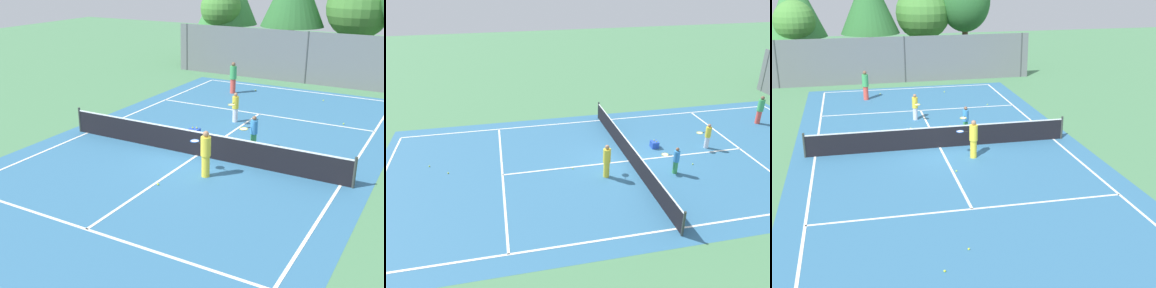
% 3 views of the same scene
% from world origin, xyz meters
% --- Properties ---
extents(ground_plane, '(80.00, 80.00, 0.00)m').
position_xyz_m(ground_plane, '(0.00, 0.00, 0.00)').
color(ground_plane, '#4C8456').
extents(court_surface, '(13.00, 25.00, 0.01)m').
position_xyz_m(court_surface, '(0.00, 0.00, 0.00)').
color(court_surface, teal).
rests_on(court_surface, ground_plane).
extents(tennis_net, '(11.90, 0.10, 1.10)m').
position_xyz_m(tennis_net, '(0.00, 0.00, 0.51)').
color(tennis_net, '#333833').
rests_on(tennis_net, ground_plane).
extents(perimeter_fence, '(18.00, 0.12, 3.20)m').
position_xyz_m(perimeter_fence, '(0.00, 14.00, 1.60)').
color(perimeter_fence, slate).
rests_on(perimeter_fence, ground_plane).
extents(tree_0, '(3.89, 3.40, 7.59)m').
position_xyz_m(tree_0, '(5.12, 17.68, 5.21)').
color(tree_0, brown).
rests_on(tree_0, ground_plane).
extents(tree_1, '(2.94, 2.94, 5.55)m').
position_xyz_m(tree_1, '(-7.38, 16.93, 4.05)').
color(tree_1, brown).
rests_on(tree_1, ground_plane).
extents(tree_2, '(4.16, 4.16, 6.50)m').
position_xyz_m(tree_2, '(1.96, 18.19, 4.40)').
color(tree_2, brown).
rests_on(tree_2, ground_plane).
extents(tree_3, '(4.27, 4.27, 7.83)m').
position_xyz_m(tree_3, '(-2.11, 17.12, 5.43)').
color(tree_3, brown).
rests_on(tree_3, ground_plane).
extents(tree_4, '(4.38, 4.38, 7.72)m').
position_xyz_m(tree_4, '(-7.37, 18.09, 5.27)').
color(tree_4, brown).
rests_on(tree_4, ground_plane).
extents(player_0, '(0.59, 0.86, 1.37)m').
position_xyz_m(player_0, '(1.59, 1.75, 0.71)').
color(player_0, '#3FA559').
rests_on(player_0, ground_plane).
extents(player_1, '(0.93, 0.59, 1.68)m').
position_xyz_m(player_1, '(1.19, -1.56, 0.86)').
color(player_1, yellow).
rests_on(player_1, ground_plane).
extents(player_2, '(0.38, 0.38, 1.80)m').
position_xyz_m(player_2, '(-2.92, 9.59, 0.92)').
color(player_2, '#E54C3F').
rests_on(player_2, ground_plane).
extents(player_3, '(0.38, 0.88, 1.41)m').
position_xyz_m(player_3, '(-0.51, 4.63, 0.73)').
color(player_3, silver).
rests_on(player_3, ground_plane).
extents(ball_crate, '(0.44, 0.38, 0.43)m').
position_xyz_m(ball_crate, '(-1.17, 1.89, 0.18)').
color(ball_crate, blue).
rests_on(ball_crate, ground_plane).
extents(tennis_ball_0, '(0.07, 0.07, 0.07)m').
position_xyz_m(tennis_ball_0, '(2.13, 10.43, 0.03)').
color(tennis_ball_0, '#CCE533').
rests_on(tennis_ball_0, ground_plane).
extents(tennis_ball_1, '(0.07, 0.07, 0.07)m').
position_xyz_m(tennis_ball_1, '(5.45, 0.29, 0.03)').
color(tennis_ball_1, '#CCE533').
rests_on(tennis_ball_1, ground_plane).
extents(tennis_ball_2, '(0.07, 0.07, 0.07)m').
position_xyz_m(tennis_ball_2, '(0.15, -2.99, 0.03)').
color(tennis_ball_2, '#CCE533').
rests_on(tennis_ball_2, ground_plane).
extents(tennis_ball_3, '(0.07, 0.07, 0.07)m').
position_xyz_m(tennis_ball_3, '(4.05, 6.76, 0.03)').
color(tennis_ball_3, '#CCE533').
rests_on(tennis_ball_3, ground_plane).
extents(tennis_ball_4, '(0.07, 0.07, 0.07)m').
position_xyz_m(tennis_ball_4, '(-2.00, 10.80, 0.03)').
color(tennis_ball_4, '#CCE533').
rests_on(tennis_ball_4, ground_plane).
extents(tennis_ball_5, '(0.07, 0.07, 0.07)m').
position_xyz_m(tennis_ball_5, '(1.05, 3.03, 0.03)').
color(tennis_ball_5, '#CCE533').
rests_on(tennis_ball_5, ground_plane).
extents(tennis_ball_6, '(0.07, 0.07, 0.07)m').
position_xyz_m(tennis_ball_6, '(-0.71, -8.96, 0.03)').
color(tennis_ball_6, '#CCE533').
rests_on(tennis_ball_6, ground_plane).
extents(tennis_ball_7, '(0.07, 0.07, 0.07)m').
position_xyz_m(tennis_ball_7, '(-1.60, -9.94, 0.03)').
color(tennis_ball_7, '#CCE533').
rests_on(tennis_ball_7, ground_plane).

